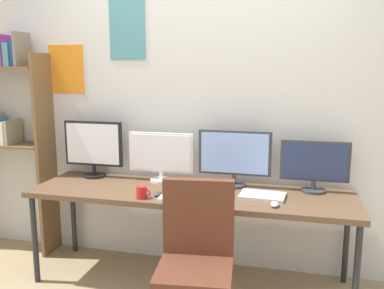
# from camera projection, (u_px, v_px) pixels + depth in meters

# --- Properties ---
(wall_back) EXTENTS (4.84, 0.11, 2.60)m
(wall_back) POSITION_uv_depth(u_px,v_px,m) (203.00, 112.00, 3.45)
(wall_back) COLOR silver
(wall_back) RESTS_ON ground_plane
(desk) EXTENTS (2.44, 0.68, 0.74)m
(desk) POSITION_uv_depth(u_px,v_px,m) (190.00, 197.00, 3.16)
(desk) COLOR brown
(desk) RESTS_ON ground_plane
(office_chair) EXTENTS (0.52, 0.52, 0.99)m
(office_chair) POSITION_uv_depth(u_px,v_px,m) (196.00, 279.00, 2.52)
(office_chair) COLOR #2D2D33
(office_chair) RESTS_ON ground_plane
(monitor_far_left) EXTENTS (0.51, 0.18, 0.48)m
(monitor_far_left) POSITION_uv_depth(u_px,v_px,m) (93.00, 147.00, 3.52)
(monitor_far_left) COLOR black
(monitor_far_left) RESTS_ON desk
(monitor_center_left) EXTENTS (0.54, 0.18, 0.40)m
(monitor_center_left) POSITION_uv_depth(u_px,v_px,m) (161.00, 155.00, 3.38)
(monitor_center_left) COLOR silver
(monitor_center_left) RESTS_ON desk
(monitor_center_right) EXTENTS (0.57, 0.18, 0.44)m
(monitor_center_right) POSITION_uv_depth(u_px,v_px,m) (235.00, 156.00, 3.23)
(monitor_center_right) COLOR #38383D
(monitor_center_right) RESTS_ON desk
(monitor_far_right) EXTENTS (0.50, 0.18, 0.39)m
(monitor_far_right) POSITION_uv_depth(u_px,v_px,m) (315.00, 164.00, 3.10)
(monitor_far_right) COLOR #38383D
(monitor_far_right) RESTS_ON desk
(keyboard_main) EXTENTS (0.34, 0.13, 0.02)m
(keyboard_main) POSITION_uv_depth(u_px,v_px,m) (182.00, 199.00, 2.93)
(keyboard_main) COLOR silver
(keyboard_main) RESTS_ON desk
(mouse_left_side) EXTENTS (0.06, 0.10, 0.03)m
(mouse_left_side) POSITION_uv_depth(u_px,v_px,m) (158.00, 194.00, 3.03)
(mouse_left_side) COLOR #38383D
(mouse_left_side) RESTS_ON desk
(mouse_right_side) EXTENTS (0.06, 0.10, 0.03)m
(mouse_right_side) POSITION_uv_depth(u_px,v_px,m) (275.00, 204.00, 2.80)
(mouse_right_side) COLOR silver
(mouse_right_side) RESTS_ON desk
(laptop_closed) EXTENTS (0.34, 0.24, 0.02)m
(laptop_closed) POSITION_uv_depth(u_px,v_px,m) (262.00, 196.00, 3.00)
(laptop_closed) COLOR silver
(laptop_closed) RESTS_ON desk
(coffee_mug) EXTENTS (0.11, 0.08, 0.09)m
(coffee_mug) POSITION_uv_depth(u_px,v_px,m) (142.00, 192.00, 2.97)
(coffee_mug) COLOR red
(coffee_mug) RESTS_ON desk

